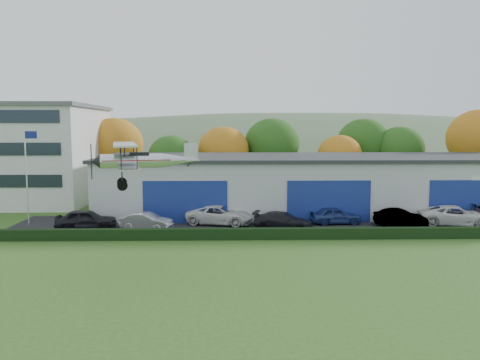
{
  "coord_description": "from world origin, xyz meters",
  "views": [
    {
      "loc": [
        -3.37,
        -17.81,
        8.05
      ],
      "look_at": [
        -2.69,
        11.33,
        4.83
      ],
      "focal_mm": 36.14,
      "sensor_mm": 36.0,
      "label": 1
    }
  ],
  "objects_px": {
    "office_block": "(1,153)",
    "car_5": "(400,217)",
    "car_0": "(86,219)",
    "car_4": "(336,215)",
    "biplane": "(141,159)",
    "car_3": "(283,221)",
    "hangar": "(316,183)",
    "car_1": "(147,221)",
    "car_2": "(220,215)",
    "car_6": "(456,216)",
    "flagpole": "(27,167)"
  },
  "relations": [
    {
      "from": "office_block",
      "to": "car_5",
      "type": "distance_m",
      "value": 41.45
    },
    {
      "from": "car_0",
      "to": "car_4",
      "type": "distance_m",
      "value": 20.08
    },
    {
      "from": "car_0",
      "to": "car_5",
      "type": "xyz_separation_m",
      "value": [
        25.08,
        0.72,
        -0.1
      ]
    },
    {
      "from": "car_0",
      "to": "biplane",
      "type": "relative_size",
      "value": 0.7
    },
    {
      "from": "office_block",
      "to": "car_3",
      "type": "bearing_deg",
      "value": -28.48
    },
    {
      "from": "hangar",
      "to": "biplane",
      "type": "distance_m",
      "value": 23.54
    },
    {
      "from": "biplane",
      "to": "car_0",
      "type": "bearing_deg",
      "value": 107.25
    },
    {
      "from": "car_1",
      "to": "car_2",
      "type": "bearing_deg",
      "value": -54.49
    },
    {
      "from": "car_0",
      "to": "car_5",
      "type": "distance_m",
      "value": 25.09
    },
    {
      "from": "car_1",
      "to": "car_0",
      "type": "bearing_deg",
      "value": 102.64
    },
    {
      "from": "car_1",
      "to": "car_2",
      "type": "xyz_separation_m",
      "value": [
        5.7,
        2.03,
        0.09
      ]
    },
    {
      "from": "hangar",
      "to": "car_5",
      "type": "xyz_separation_m",
      "value": [
        5.53,
        -7.59,
        -1.92
      ]
    },
    {
      "from": "car_2",
      "to": "car_5",
      "type": "xyz_separation_m",
      "value": [
        14.63,
        -1.03,
        -0.07
      ]
    },
    {
      "from": "office_block",
      "to": "car_1",
      "type": "distance_m",
      "value": 24.39
    },
    {
      "from": "office_block",
      "to": "car_6",
      "type": "bearing_deg",
      "value": -18.58
    },
    {
      "from": "flagpole",
      "to": "car_0",
      "type": "distance_m",
      "value": 7.03
    },
    {
      "from": "car_4",
      "to": "car_6",
      "type": "relative_size",
      "value": 0.72
    },
    {
      "from": "car_4",
      "to": "car_5",
      "type": "xyz_separation_m",
      "value": [
        5.07,
        -0.95,
        -0.01
      ]
    },
    {
      "from": "car_1",
      "to": "car_5",
      "type": "bearing_deg",
      "value": -71.27
    },
    {
      "from": "hangar",
      "to": "car_3",
      "type": "xyz_separation_m",
      "value": [
        -4.12,
        -8.64,
        -1.93
      ]
    },
    {
      "from": "car_3",
      "to": "car_1",
      "type": "bearing_deg",
      "value": 106.33
    },
    {
      "from": "hangar",
      "to": "biplane",
      "type": "bearing_deg",
      "value": -124.64
    },
    {
      "from": "flagpole",
      "to": "car_1",
      "type": "distance_m",
      "value": 11.18
    },
    {
      "from": "hangar",
      "to": "flagpole",
      "type": "distance_m",
      "value": 25.68
    },
    {
      "from": "car_0",
      "to": "car_4",
      "type": "xyz_separation_m",
      "value": [
        20.01,
        1.67,
        -0.09
      ]
    },
    {
      "from": "car_1",
      "to": "car_6",
      "type": "relative_size",
      "value": 0.71
    },
    {
      "from": "hangar",
      "to": "car_0",
      "type": "relative_size",
      "value": 8.71
    },
    {
      "from": "car_6",
      "to": "car_0",
      "type": "bearing_deg",
      "value": 105.41
    },
    {
      "from": "car_1",
      "to": "car_4",
      "type": "relative_size",
      "value": 0.99
    },
    {
      "from": "car_3",
      "to": "hangar",
      "type": "bearing_deg",
      "value": -8.81
    },
    {
      "from": "car_5",
      "to": "biplane",
      "type": "height_order",
      "value": "biplane"
    },
    {
      "from": "flagpole",
      "to": "car_0",
      "type": "bearing_deg",
      "value": -23.63
    },
    {
      "from": "flagpole",
      "to": "car_5",
      "type": "relative_size",
      "value": 1.91
    },
    {
      "from": "car_1",
      "to": "office_block",
      "type": "bearing_deg",
      "value": 65.32
    },
    {
      "from": "office_block",
      "to": "car_4",
      "type": "bearing_deg",
      "value": -22.21
    },
    {
      "from": "car_1",
      "to": "flagpole",
      "type": "bearing_deg",
      "value": 91.44
    },
    {
      "from": "car_5",
      "to": "car_6",
      "type": "xyz_separation_m",
      "value": [
        4.63,
        0.11,
        0.11
      ]
    },
    {
      "from": "car_4",
      "to": "biplane",
      "type": "relative_size",
      "value": 0.61
    },
    {
      "from": "flagpole",
      "to": "car_4",
      "type": "height_order",
      "value": "flagpole"
    },
    {
      "from": "office_block",
      "to": "car_1",
      "type": "relative_size",
      "value": 5.06
    },
    {
      "from": "office_block",
      "to": "car_5",
      "type": "relative_size",
      "value": 4.91
    },
    {
      "from": "car_0",
      "to": "flagpole",
      "type": "bearing_deg",
      "value": 58.63
    },
    {
      "from": "hangar",
      "to": "car_3",
      "type": "height_order",
      "value": "hangar"
    },
    {
      "from": "car_5",
      "to": "car_6",
      "type": "height_order",
      "value": "car_6"
    },
    {
      "from": "hangar",
      "to": "flagpole",
      "type": "relative_size",
      "value": 5.08
    },
    {
      "from": "car_4",
      "to": "car_0",
      "type": "bearing_deg",
      "value": 91.3
    },
    {
      "from": "office_block",
      "to": "car_3",
      "type": "relative_size",
      "value": 4.4
    },
    {
      "from": "flagpole",
      "to": "biplane",
      "type": "distance_m",
      "value": 17.65
    },
    {
      "from": "car_2",
      "to": "car_5",
      "type": "distance_m",
      "value": 14.67
    },
    {
      "from": "office_block",
      "to": "car_1",
      "type": "height_order",
      "value": "office_block"
    }
  ]
}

